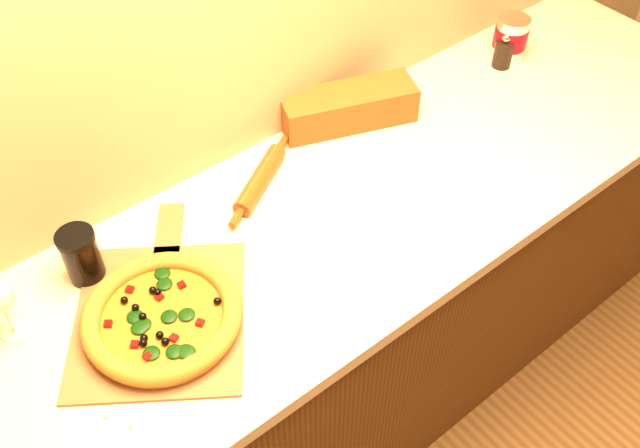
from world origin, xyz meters
The scene contains 10 objects.
cabinet centered at (0.00, 1.43, 0.43)m, with size 2.80×0.65×0.86m, color #44270E.
countertop centered at (0.00, 1.43, 0.88)m, with size 2.84×0.68×0.04m, color #C5B699.
pizza_peel centered at (-0.37, 1.43, 0.90)m, with size 0.52×0.55×0.01m.
pizza centered at (-0.37, 1.40, 0.93)m, with size 0.33×0.33×0.05m.
bottle_cap centered at (-0.28, 1.35, 0.90)m, with size 0.02×0.02×0.01m, color black.
pepper_grinder centered at (0.89, 1.59, 0.94)m, with size 0.06×0.06×0.11m.
rolling_pin centered at (0.03, 1.61, 0.92)m, with size 0.30×0.19×0.05m.
coffee_canister centered at (0.93, 1.60, 0.97)m, with size 0.10×0.10×0.14m.
bread_bag centered at (0.36, 1.67, 0.95)m, with size 0.37×0.12×0.10m, color brown.
dark_jar centered at (-0.44, 1.62, 0.97)m, with size 0.08×0.08×0.13m.
Camera 1 is at (-0.66, 0.52, 2.14)m, focal length 40.00 mm.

